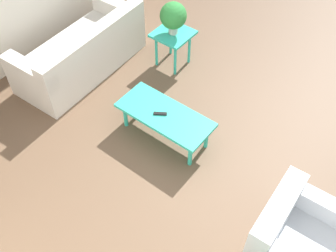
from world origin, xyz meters
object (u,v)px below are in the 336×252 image
Objects in this scene: armchair at (296,241)px; coffee_table at (165,116)px; sofa at (83,53)px; potted_plant at (173,16)px; side_table_plant at (173,38)px.

coffee_table is (1.96, -0.47, 0.04)m from armchair.
sofa is 1.66× the size of coffee_table.
side_table_plant is at bearing 135.00° from potted_plant.
potted_plant reaches higher than coffee_table.
coffee_table is 1.43m from side_table_plant.
sofa is 1.40m from potted_plant.
coffee_table is at bearing 77.90° from sofa.
potted_plant reaches higher than side_table_plant.
coffee_table is 1.50m from potted_plant.
sofa reaches higher than armchair.
sofa is 2.24× the size of armchair.
sofa is at bearing 44.00° from side_table_plant.
side_table_plant is 1.18× the size of potted_plant.
armchair is 1.61× the size of side_table_plant.
armchair is at bearing 148.82° from potted_plant.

